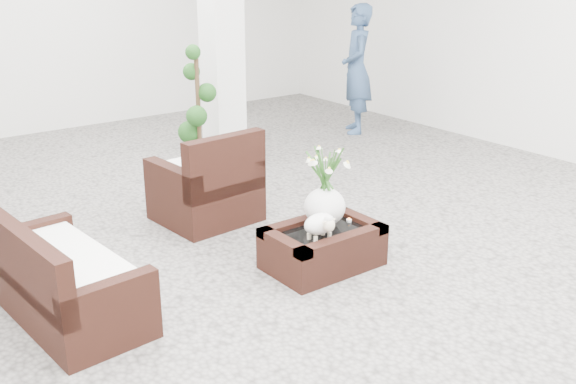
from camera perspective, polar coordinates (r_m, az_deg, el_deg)
ground at (r=5.67m, az=-0.61°, el=-5.64°), size 11.00×11.00×0.00m
column at (r=8.15m, az=-5.74°, el=14.80°), size 0.40×0.40×3.50m
coffee_table at (r=5.47m, az=2.96°, el=-4.84°), size 0.90×0.60×0.31m
sheep_figurine at (r=5.22m, az=2.70°, el=-2.92°), size 0.28×0.23×0.21m
planter_narcissus at (r=5.40m, az=3.20°, el=1.16°), size 0.44×0.44×0.80m
tealight at (r=5.60m, az=5.22°, el=-2.40°), size 0.04×0.04×0.03m
armchair at (r=6.37m, az=-7.13°, el=1.44°), size 0.90×0.87×0.90m
loveseat at (r=4.91m, az=-18.45°, el=-6.11°), size 0.78×1.44×0.74m
topiary at (r=7.53m, az=-7.62°, el=6.56°), size 0.40×0.40×1.49m
shopper at (r=9.58m, az=5.88°, el=10.35°), size 0.72×0.78×1.80m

